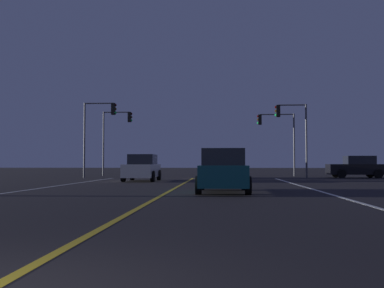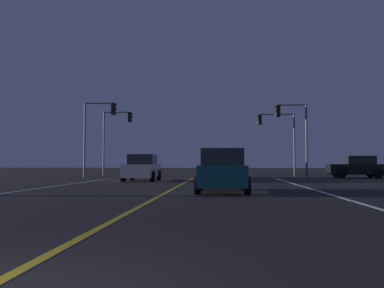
{
  "view_description": "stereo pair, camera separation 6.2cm",
  "coord_description": "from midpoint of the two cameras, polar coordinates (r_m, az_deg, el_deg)",
  "views": [
    {
      "loc": [
        2.11,
        -3.22,
        1.15
      ],
      "look_at": [
        0.11,
        26.65,
        2.45
      ],
      "focal_mm": 40.84,
      "sensor_mm": 36.0,
      "label": 1
    },
    {
      "loc": [
        2.17,
        -3.22,
        1.15
      ],
      "look_at": [
        0.11,
        26.65,
        2.45
      ],
      "focal_mm": 40.84,
      "sensor_mm": 36.0,
      "label": 2
    }
  ],
  "objects": [
    {
      "name": "car_ahead_far",
      "position": [
        32.66,
        4.3,
        -3.06
      ],
      "size": [
        2.02,
        4.3,
        1.7
      ],
      "rotation": [
        0.0,
        0.0,
        1.57
      ],
      "color": "black",
      "rests_on": "ground"
    },
    {
      "name": "lane_center_divider",
      "position": [
        15.15,
        -4.21,
        -6.83
      ],
      "size": [
        0.16,
        35.47,
        0.01
      ],
      "primitive_type": "cube",
      "color": "gold",
      "rests_on": "ground"
    },
    {
      "name": "traffic_light_near_left",
      "position": [
        34.66,
        -11.97,
        2.74
      ],
      "size": [
        2.59,
        0.36,
        5.84
      ],
      "color": "#4C4C51",
      "rests_on": "ground"
    },
    {
      "name": "car_oncoming",
      "position": [
        28.12,
        -6.47,
        -3.15
      ],
      "size": [
        2.02,
        4.3,
        1.7
      ],
      "rotation": [
        0.0,
        0.0,
        -1.57
      ],
      "color": "black",
      "rests_on": "ground"
    },
    {
      "name": "car_crossing_side",
      "position": [
        36.18,
        20.82,
        -2.85
      ],
      "size": [
        4.3,
        2.02,
        1.7
      ],
      "rotation": [
        0.0,
        0.0,
        3.14
      ],
      "color": "black",
      "rests_on": "ground"
    },
    {
      "name": "lane_edge_right",
      "position": [
        15.52,
        18.92,
        -6.6
      ],
      "size": [
        0.16,
        35.47,
        0.01
      ],
      "primitive_type": "cube",
      "color": "silver",
      "rests_on": "ground"
    },
    {
      "name": "traffic_light_near_right",
      "position": [
        33.74,
        12.95,
        2.58
      ],
      "size": [
        2.4,
        0.36,
        5.58
      ],
      "rotation": [
        0.0,
        0.0,
        3.14
      ],
      "color": "#4C4C51",
      "rests_on": "ground"
    },
    {
      "name": "traffic_light_far_left",
      "position": [
        39.94,
        -9.73,
        2.0
      ],
      "size": [
        2.7,
        0.36,
        5.78
      ],
      "color": "#4C4C51",
      "rests_on": "ground"
    },
    {
      "name": "traffic_light_far_right",
      "position": [
        39.1,
        11.02,
        1.85
      ],
      "size": [
        3.29,
        0.36,
        5.48
      ],
      "rotation": [
        0.0,
        0.0,
        3.14
      ],
      "color": "#4C4C51",
      "rests_on": "ground"
    },
    {
      "name": "car_lead_same_lane",
      "position": [
        17.2,
        4.09,
        -3.58
      ],
      "size": [
        2.02,
        4.3,
        1.7
      ],
      "rotation": [
        0.0,
        0.0,
        1.57
      ],
      "color": "black",
      "rests_on": "ground"
    }
  ]
}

